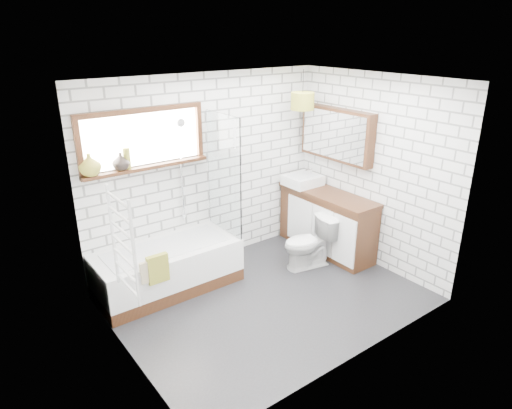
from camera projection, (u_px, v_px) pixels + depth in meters
floor at (269, 299)px, 5.40m from camera, size 3.40×2.60×0.01m
ceiling at (271, 81)px, 4.49m from camera, size 3.40×2.60×0.01m
wall_back at (207, 172)px, 5.92m from camera, size 3.40×0.01×2.50m
wall_front at (363, 242)px, 3.97m from camera, size 3.40×0.01×2.50m
wall_left at (118, 241)px, 3.99m from camera, size 0.01×2.60×2.50m
wall_right at (373, 172)px, 5.90m from camera, size 0.01×2.60×2.50m
window at (144, 139)px, 5.21m from camera, size 1.52×0.16×0.68m
towel_radiator at (123, 245)px, 4.03m from camera, size 0.06×0.52×1.00m
mirror_cabinet at (337, 134)px, 6.15m from camera, size 0.16×1.20×0.70m
shower_riser at (181, 170)px, 5.62m from camera, size 0.02×0.02×1.30m
bathtub at (168, 268)px, 5.52m from camera, size 1.72×0.76×0.56m
shower_screen at (224, 174)px, 5.61m from camera, size 0.02×0.72×1.50m
towel_green at (158, 269)px, 4.98m from camera, size 0.24×0.07×0.33m
towel_beige at (149, 272)px, 4.92m from camera, size 0.19×0.05×0.24m
vanity at (327, 222)px, 6.44m from camera, size 0.49×1.52×0.87m
basin at (303, 180)px, 6.57m from camera, size 0.49×0.43×0.14m
tap at (311, 174)px, 6.64m from camera, size 0.04×0.04×0.17m
toilet at (309, 243)px, 6.01m from camera, size 0.52×0.74×0.69m
vase_olive at (90, 166)px, 4.90m from camera, size 0.24×0.24×0.25m
vase_dark at (121, 163)px, 5.10m from camera, size 0.25×0.25×0.20m
bottle at (127, 160)px, 5.13m from camera, size 0.09×0.09×0.24m
pendant at (302, 101)px, 5.95m from camera, size 0.31×0.31×0.23m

